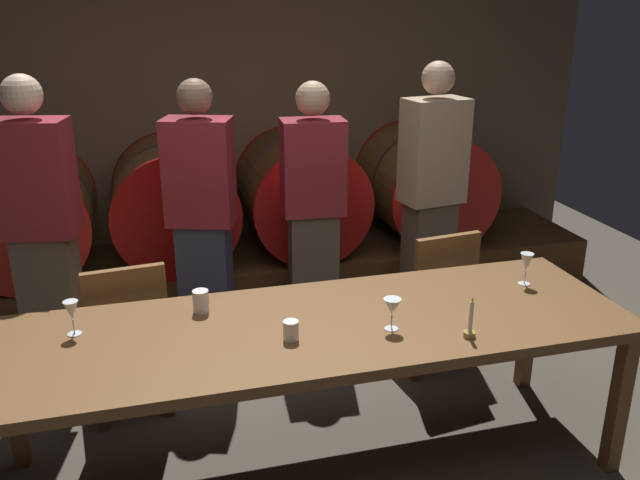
{
  "coord_description": "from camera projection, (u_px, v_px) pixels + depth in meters",
  "views": [
    {
      "loc": [
        -0.64,
        -2.49,
        2.12
      ],
      "look_at": [
        0.17,
        0.51,
        0.99
      ],
      "focal_mm": 37.76,
      "sensor_mm": 36.0,
      "label": 1
    }
  ],
  "objects": [
    {
      "name": "guest_center_left",
      "position": [
        202.0,
        223.0,
        3.94
      ],
      "size": [
        0.44,
        0.35,
        1.7
      ],
      "rotation": [
        0.0,
        0.0,
        2.81
      ],
      "color": "#33384C",
      "rests_on": "ground"
    },
    {
      "name": "wine_glass_center",
      "position": [
        392.0,
        308.0,
        2.89
      ],
      "size": [
        0.08,
        0.08,
        0.14
      ],
      "color": "white",
      "rests_on": "dining_table"
    },
    {
      "name": "wine_glass_left",
      "position": [
        72.0,
        312.0,
        2.84
      ],
      "size": [
        0.06,
        0.06,
        0.16
      ],
      "color": "white",
      "rests_on": "dining_table"
    },
    {
      "name": "guest_far_right",
      "position": [
        431.0,
        199.0,
        4.29
      ],
      "size": [
        0.41,
        0.3,
        1.76
      ],
      "rotation": [
        0.0,
        0.0,
        3.29
      ],
      "color": "brown",
      "rests_on": "ground"
    },
    {
      "name": "wine_glass_right",
      "position": [
        526.0,
        263.0,
        3.34
      ],
      "size": [
        0.07,
        0.07,
        0.16
      ],
      "color": "white",
      "rests_on": "dining_table"
    },
    {
      "name": "wine_barrel_center_right",
      "position": [
        300.0,
        193.0,
        4.85
      ],
      "size": [
        0.83,
        0.86,
        0.83
      ],
      "color": "#513319",
      "rests_on": "barrel_shelf"
    },
    {
      "name": "wine_barrel_far_left",
      "position": [
        28.0,
        213.0,
        4.4
      ],
      "size": [
        0.83,
        0.86,
        0.83
      ],
      "color": "brown",
      "rests_on": "barrel_shelf"
    },
    {
      "name": "chair_left",
      "position": [
        128.0,
        331.0,
        3.48
      ],
      "size": [
        0.44,
        0.44,
        0.88
      ],
      "rotation": [
        0.0,
        0.0,
        3.25
      ],
      "color": "brown",
      "rests_on": "ground"
    },
    {
      "name": "guest_center_right",
      "position": [
        313.0,
        213.0,
        4.19
      ],
      "size": [
        0.4,
        0.27,
        1.66
      ],
      "rotation": [
        0.0,
        0.0,
        3.07
      ],
      "color": "brown",
      "rests_on": "ground"
    },
    {
      "name": "back_wall",
      "position": [
        225.0,
        111.0,
        5.06
      ],
      "size": [
        5.74,
        0.24,
        2.61
      ],
      "primitive_type": "cube",
      "color": "brown",
      "rests_on": "ground"
    },
    {
      "name": "ground_plane",
      "position": [
        313.0,
        479.0,
        3.14
      ],
      "size": [
        7.47,
        7.47,
        0.0
      ],
      "primitive_type": "plane",
      "color": "#4C443A"
    },
    {
      "name": "guest_far_left",
      "position": [
        43.0,
        239.0,
        3.56
      ],
      "size": [
        0.42,
        0.31,
        1.77
      ],
      "rotation": [
        0.0,
        0.0,
        2.93
      ],
      "color": "brown",
      "rests_on": "ground"
    },
    {
      "name": "dining_table",
      "position": [
        314.0,
        336.0,
        2.99
      ],
      "size": [
        2.86,
        0.89,
        0.76
      ],
      "color": "brown",
      "rests_on": "ground"
    },
    {
      "name": "chair_right",
      "position": [
        435.0,
        293.0,
        3.93
      ],
      "size": [
        0.45,
        0.45,
        0.88
      ],
      "rotation": [
        0.0,
        0.0,
        3.27
      ],
      "color": "brown",
      "rests_on": "ground"
    },
    {
      "name": "cup_left",
      "position": [
        201.0,
        301.0,
        3.07
      ],
      "size": [
        0.07,
        0.07,
        0.11
      ],
      "primitive_type": "cylinder",
      "color": "white",
      "rests_on": "dining_table"
    },
    {
      "name": "wine_barrel_center_left",
      "position": [
        173.0,
        203.0,
        4.63
      ],
      "size": [
        0.83,
        0.86,
        0.83
      ],
      "color": "brown",
      "rests_on": "barrel_shelf"
    },
    {
      "name": "barrel_shelf",
      "position": [
        242.0,
        276.0,
        4.94
      ],
      "size": [
        5.17,
        0.9,
        0.37
      ],
      "primitive_type": "cube",
      "color": "brown",
      "rests_on": "ground"
    },
    {
      "name": "cup_right",
      "position": [
        291.0,
        330.0,
        2.82
      ],
      "size": [
        0.07,
        0.07,
        0.09
      ],
      "primitive_type": "cylinder",
      "color": "white",
      "rests_on": "dining_table"
    },
    {
      "name": "wine_barrel_far_right",
      "position": [
        424.0,
        184.0,
        5.09
      ],
      "size": [
        0.83,
        0.86,
        0.83
      ],
      "color": "brown",
      "rests_on": "barrel_shelf"
    },
    {
      "name": "candle_center",
      "position": [
        470.0,
        326.0,
        2.84
      ],
      "size": [
        0.05,
        0.05,
        0.19
      ],
      "color": "olive",
      "rests_on": "dining_table"
    }
  ]
}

